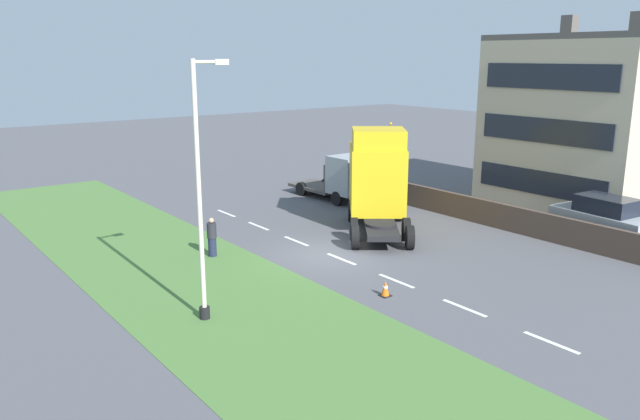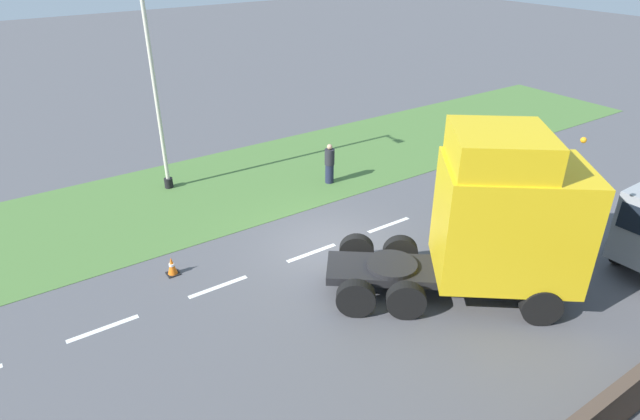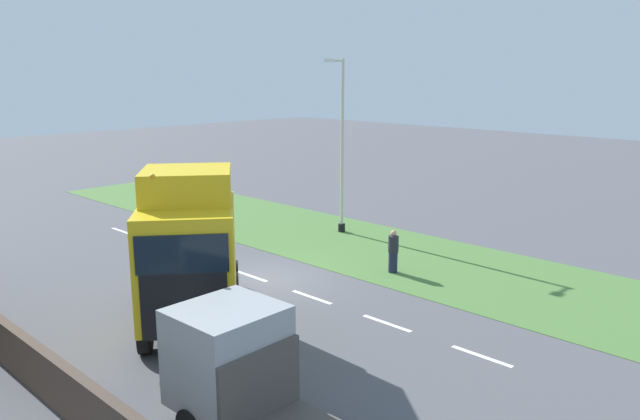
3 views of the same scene
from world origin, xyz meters
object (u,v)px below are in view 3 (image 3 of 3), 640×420
at_px(flatbed_truck, 242,372).
at_px(lamp_post, 341,154).
at_px(pedestrian, 393,252).
at_px(traffic_cone_lead, 215,242).
at_px(lorry_cab, 189,255).

xyz_separation_m(flatbed_truck, lamp_post, (-13.85, -9.89, 2.30)).
distance_m(pedestrian, traffic_cone_lead, 8.03).
bearing_deg(lorry_cab, flatbed_truck, 104.85).
bearing_deg(lorry_cab, traffic_cone_lead, -92.13).
bearing_deg(lorry_cab, pedestrian, -146.07).
distance_m(flatbed_truck, lamp_post, 17.17).
distance_m(lamp_post, traffic_cone_lead, 7.03).
distance_m(flatbed_truck, traffic_cone_lead, 14.45).
bearing_deg(lamp_post, lorry_cab, 22.60).
xyz_separation_m(lorry_cab, traffic_cone_lead, (-5.88, -6.90, -2.11)).
bearing_deg(lamp_post, traffic_cone_lead, -19.51).
xyz_separation_m(lorry_cab, pedestrian, (-8.54, 0.65, -1.59)).
xyz_separation_m(lamp_post, pedestrian, (3.12, 5.51, -2.91)).
bearing_deg(pedestrian, lamp_post, -119.53).
xyz_separation_m(flatbed_truck, traffic_cone_lead, (-8.06, -11.93, -1.12)).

